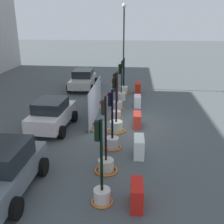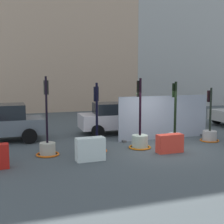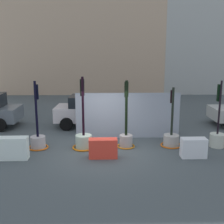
% 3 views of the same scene
% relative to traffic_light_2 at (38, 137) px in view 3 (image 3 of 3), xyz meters
% --- Properties ---
extents(ground_plane, '(120.00, 120.00, 0.00)m').
position_rel_traffic_light_2_xyz_m(ground_plane, '(2.87, -0.34, -0.49)').
color(ground_plane, '#454D4F').
extents(traffic_light_2, '(0.88, 0.88, 2.94)m').
position_rel_traffic_light_2_xyz_m(traffic_light_2, '(0.00, 0.00, 0.00)').
color(traffic_light_2, '#B4AAAA').
rests_on(traffic_light_2, ground_plane).
extents(traffic_light_3, '(1.00, 1.00, 3.12)m').
position_rel_traffic_light_2_xyz_m(traffic_light_3, '(1.99, -0.04, -0.03)').
color(traffic_light_3, beige).
rests_on(traffic_light_3, ground_plane).
extents(traffic_light_4, '(0.79, 0.79, 2.94)m').
position_rel_traffic_light_2_xyz_m(traffic_light_4, '(3.84, 0.10, 0.09)').
color(traffic_light_4, '#B4A8A3').
rests_on(traffic_light_4, ground_plane).
extents(traffic_light_5, '(0.93, 0.93, 2.63)m').
position_rel_traffic_light_2_xyz_m(traffic_light_5, '(5.86, 0.17, -0.10)').
color(traffic_light_5, '#AFA8A0').
rests_on(traffic_light_5, ground_plane).
extents(traffic_light_6, '(0.64, 0.64, 2.93)m').
position_rel_traffic_light_2_xyz_m(traffic_light_6, '(7.85, 0.03, 0.06)').
color(traffic_light_6, beige).
rests_on(traffic_light_6, ground_plane).
extents(construction_barrier_1, '(1.12, 0.48, 0.90)m').
position_rel_traffic_light_2_xyz_m(construction_barrier_1, '(-0.66, -1.28, -0.05)').
color(construction_barrier_1, white).
rests_on(construction_barrier_1, ground_plane).
extents(construction_barrier_2, '(1.14, 0.46, 0.78)m').
position_rel_traffic_light_2_xyz_m(construction_barrier_2, '(2.84, -1.19, -0.10)').
color(construction_barrier_2, '#E83C2B').
rests_on(construction_barrier_2, ground_plane).
extents(construction_barrier_3, '(1.01, 0.49, 0.79)m').
position_rel_traffic_light_2_xyz_m(construction_barrier_3, '(6.45, -1.21, -0.10)').
color(construction_barrier_3, silver).
rests_on(construction_barrier_3, ground_plane).
extents(car_white_van, '(3.89, 2.28, 1.70)m').
position_rel_traffic_light_2_xyz_m(car_white_van, '(2.07, 3.59, 0.37)').
color(car_white_van, silver).
rests_on(car_white_van, ground_plane).
extents(building_main_facade, '(18.54, 6.80, 15.50)m').
position_rel_traffic_light_2_xyz_m(building_main_facade, '(2.09, 17.35, 7.29)').
color(building_main_facade, tan).
rests_on(building_main_facade, ground_plane).
extents(site_fence_panel, '(4.97, 0.50, 2.20)m').
position_rel_traffic_light_2_xyz_m(site_fence_panel, '(4.00, 1.41, 0.57)').
color(site_fence_panel, '#949CAB').
rests_on(site_fence_panel, ground_plane).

